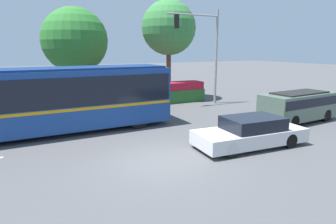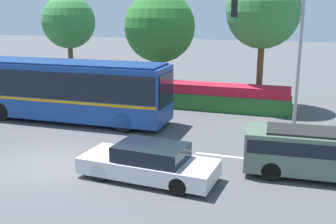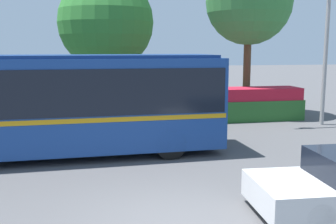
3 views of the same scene
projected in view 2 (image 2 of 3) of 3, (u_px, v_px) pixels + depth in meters
The scene contains 10 objects.
ground_plane at pixel (51, 164), 15.65m from camera, with size 140.00×140.00×0.00m, color #4C4C4F.
city_bus at pixel (65, 87), 21.45m from camera, with size 11.48×2.84×3.22m.
sedan_foreground at pixel (149, 163), 14.11m from camera, with size 4.96×2.19×1.28m.
suv_left_lane at pixel (315, 150), 14.27m from camera, with size 4.94×2.17×1.71m.
traffic_light_pole at pixel (281, 39), 20.35m from camera, with size 4.28×0.24×6.90m.
flowering_hedge at pixel (226, 98), 23.85m from camera, with size 7.49×1.53×1.55m.
street_tree_left at pixel (69, 22), 29.44m from camera, with size 3.90×3.90×6.98m.
street_tree_centre at pixel (160, 27), 27.48m from camera, with size 4.87×4.87×7.17m.
street_tree_right at pixel (263, 12), 23.56m from camera, with size 4.35×4.35×7.93m.
lane_stripe_near at pixel (224, 156), 16.45m from camera, with size 2.40×0.16×0.01m, color silver.
Camera 2 is at (9.02, -12.45, 5.80)m, focal length 42.77 mm.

